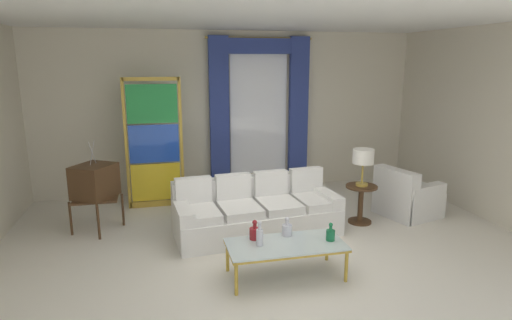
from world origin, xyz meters
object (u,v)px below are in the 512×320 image
object	(u,v)px
bottle_ruby_flask	(330,234)
armchair_white	(406,198)
bottle_amber_squat	(255,232)
stained_glass_divider	(154,146)
vintage_tv	(95,183)
bottle_crystal_tall	(287,229)
coffee_table	(286,246)
couch_white_long	(256,212)
peacock_figurine	(190,199)
round_side_table	(361,201)
table_lamp_brass	(363,158)
bottle_blue_decanter	(260,236)

from	to	relation	value
bottle_ruby_flask	armchair_white	distance (m)	2.50
bottle_amber_squat	bottle_ruby_flask	xyz separation A→B (m)	(0.85, -0.24, -0.01)
bottle_amber_squat	stained_glass_divider	bearing A→B (deg)	112.37
vintage_tv	bottle_crystal_tall	bearing A→B (deg)	-36.74
coffee_table	vintage_tv	world-z (taller)	vintage_tv
bottle_amber_squat	vintage_tv	bearing A→B (deg)	137.82
couch_white_long	vintage_tv	distance (m)	2.38
stained_glass_divider	armchair_white	bearing A→B (deg)	-19.47
vintage_tv	stained_glass_divider	bearing A→B (deg)	46.04
peacock_figurine	round_side_table	xyz separation A→B (m)	(2.53, -1.12, 0.14)
vintage_tv	round_side_table	distance (m)	3.99
vintage_tv	bottle_ruby_flask	bearing A→B (deg)	-35.65
bottle_amber_squat	stained_glass_divider	distance (m)	2.96
round_side_table	bottle_ruby_flask	bearing A→B (deg)	-128.01
round_side_table	table_lamp_brass	distance (m)	0.67
bottle_crystal_tall	armchair_white	xyz separation A→B (m)	(2.41, 1.28, -0.20)
couch_white_long	armchair_white	size ratio (longest dim) A/B	2.39
coffee_table	bottle_blue_decanter	world-z (taller)	bottle_blue_decanter
bottle_amber_squat	stained_glass_divider	world-z (taller)	stained_glass_divider
bottle_blue_decanter	bottle_crystal_tall	world-z (taller)	bottle_blue_decanter
peacock_figurine	vintage_tv	bearing A→B (deg)	-159.91
table_lamp_brass	peacock_figurine	bearing A→B (deg)	156.05
bottle_crystal_tall	bottle_ruby_flask	world-z (taller)	bottle_crystal_tall
bottle_ruby_flask	table_lamp_brass	size ratio (longest dim) A/B	0.38
stained_glass_divider	bottle_amber_squat	bearing A→B (deg)	-67.63
bottle_crystal_tall	stained_glass_divider	world-z (taller)	stained_glass_divider
bottle_amber_squat	coffee_table	bearing A→B (deg)	-32.56
couch_white_long	peacock_figurine	bearing A→B (deg)	127.36
coffee_table	stained_glass_divider	distance (m)	3.29
bottle_ruby_flask	round_side_table	distance (m)	1.79
round_side_table	stained_glass_divider	bearing A→B (deg)	153.69
couch_white_long	stained_glass_divider	distance (m)	2.19
round_side_table	vintage_tv	bearing A→B (deg)	171.12
bottle_ruby_flask	stained_glass_divider	world-z (taller)	stained_glass_divider
bottle_amber_squat	round_side_table	world-z (taller)	bottle_amber_squat
stained_glass_divider	table_lamp_brass	xyz separation A→B (m)	(3.06, -1.51, -0.03)
armchair_white	vintage_tv	bearing A→B (deg)	174.18
bottle_blue_decanter	round_side_table	bearing A→B (deg)	35.01
couch_white_long	table_lamp_brass	world-z (taller)	table_lamp_brass
bottle_crystal_tall	vintage_tv	distance (m)	2.97
bottle_blue_decanter	round_side_table	world-z (taller)	bottle_blue_decanter
couch_white_long	bottle_blue_decanter	size ratio (longest dim) A/B	8.24
bottle_ruby_flask	peacock_figurine	world-z (taller)	bottle_ruby_flask
vintage_tv	peacock_figurine	size ratio (longest dim) A/B	2.24
stained_glass_divider	round_side_table	distance (m)	3.48
coffee_table	armchair_white	xyz separation A→B (m)	(2.50, 1.50, -0.09)
coffee_table	bottle_crystal_tall	world-z (taller)	bottle_crystal_tall
peacock_figurine	coffee_table	bearing A→B (deg)	-70.32
coffee_table	bottle_crystal_tall	bearing A→B (deg)	69.36
armchair_white	table_lamp_brass	distance (m)	1.14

